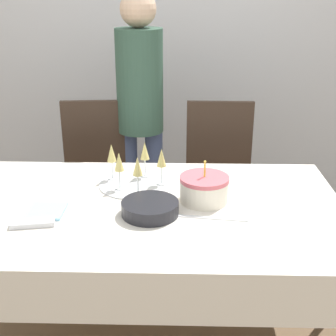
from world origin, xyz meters
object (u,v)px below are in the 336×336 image
Objects in this scene: champagne_tray at (135,170)px; dining_chair_far_left at (96,175)px; birthday_cake at (204,189)px; person_standing at (140,101)px; dining_chair_far_right at (219,176)px; plate_stack_main at (150,208)px.

dining_chair_far_left is at bearing 116.25° from champagne_tray.
birthday_cake is 1.01m from person_standing.
person_standing reaches higher than dining_chair_far_right.
plate_stack_main is 0.15× the size of person_standing.
birthday_cake is at bearing -99.71° from dining_chair_far_right.
birthday_cake is 0.26m from plate_stack_main.
dining_chair_far_left is 4.13× the size of plate_stack_main.
person_standing reaches higher than birthday_cake.
dining_chair_far_right is 4.13× the size of plate_stack_main.
dining_chair_far_right is at bearing 53.81° from champagne_tray.
dining_chair_far_left is 0.73m from champagne_tray.
birthday_cake is at bearing -69.41° from person_standing.
birthday_cake is 0.64× the size of champagne_tray.
champagne_tray reaches higher than plate_stack_main.
person_standing is (-0.04, 0.77, 0.14)m from champagne_tray.
dining_chair_far_right is 2.92× the size of champagne_tray.
champagne_tray is 1.42× the size of plate_stack_main.
dining_chair_far_right is 0.66m from person_standing.
dining_chair_far_right is 0.83m from birthday_cake.
plate_stack_main is at bearing -73.34° from champagne_tray.
champagne_tray is at bearing -87.32° from person_standing.
dining_chair_far_right is at bearing 80.29° from birthday_cake.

